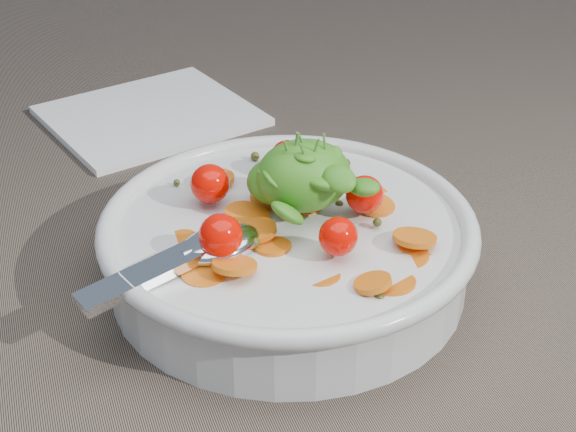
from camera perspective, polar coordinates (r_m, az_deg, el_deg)
name	(u,v)px	position (r m, az deg, el deg)	size (l,w,h in m)	color
ground	(264,274)	(0.57, -1.59, -3.78)	(6.00, 6.00, 0.00)	#6F5E4F
bowl	(288,245)	(0.55, -0.01, -1.87)	(0.25, 0.23, 0.10)	silver
napkin	(150,116)	(0.78, -8.89, 6.42)	(0.16, 0.14, 0.01)	white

